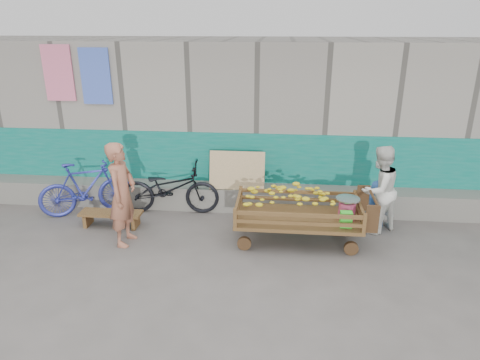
# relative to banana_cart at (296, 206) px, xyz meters

# --- Properties ---
(ground) EXTENTS (80.00, 80.00, 0.00)m
(ground) POSITION_rel_banana_cart_xyz_m (-1.33, -1.15, -0.62)
(ground) COLOR #55514D
(ground) RESTS_ON ground
(building_wall) EXTENTS (12.00, 3.50, 3.00)m
(building_wall) POSITION_rel_banana_cart_xyz_m (-1.34, 2.90, 0.85)
(building_wall) COLOR gray
(building_wall) RESTS_ON ground
(banana_cart) EXTENTS (2.13, 0.97, 0.91)m
(banana_cart) POSITION_rel_banana_cart_xyz_m (0.00, 0.00, 0.00)
(banana_cart) COLOR brown
(banana_cart) RESTS_ON ground
(bench) EXTENTS (1.06, 0.32, 0.26)m
(bench) POSITION_rel_banana_cart_xyz_m (-3.13, 0.24, -0.42)
(bench) COLOR brown
(bench) RESTS_ON ground
(vendor_man) EXTENTS (0.44, 0.63, 1.65)m
(vendor_man) POSITION_rel_banana_cart_xyz_m (-2.68, -0.29, 0.21)
(vendor_man) COLOR #A6634A
(vendor_man) RESTS_ON ground
(woman) EXTENTS (0.92, 0.89, 1.49)m
(woman) POSITION_rel_banana_cart_xyz_m (1.36, 0.49, 0.13)
(woman) COLOR silver
(woman) RESTS_ON ground
(child) EXTENTS (0.47, 0.36, 0.85)m
(child) POSITION_rel_banana_cart_xyz_m (1.36, 0.61, -0.19)
(child) COLOR #2C5BAD
(child) RESTS_ON ground
(bicycle_dark) EXTENTS (1.84, 0.76, 0.95)m
(bicycle_dark) POSITION_rel_banana_cart_xyz_m (-2.25, 0.90, -0.14)
(bicycle_dark) COLOR black
(bicycle_dark) RESTS_ON ground
(bicycle_blue) EXTENTS (1.70, 1.12, 1.00)m
(bicycle_blue) POSITION_rel_banana_cart_xyz_m (-3.74, 0.70, -0.12)
(bicycle_blue) COLOR #2C3499
(bicycle_blue) RESTS_ON ground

